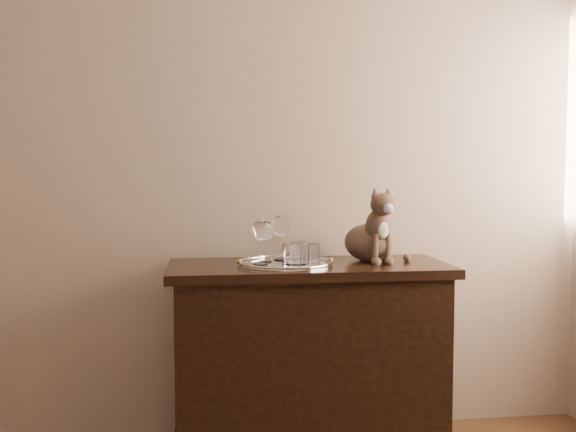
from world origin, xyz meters
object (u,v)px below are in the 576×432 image
at_px(wine_glass_c, 260,242).
at_px(cat, 369,224).
at_px(tumbler_a, 300,253).
at_px(tumbler_c, 311,253).
at_px(wine_glass_a, 265,241).
at_px(wine_glass_b, 281,237).
at_px(sideboard, 309,361).
at_px(tray, 286,264).
at_px(tumbler_b, 292,255).

relative_size(wine_glass_c, cat, 0.58).
bearing_deg(tumbler_a, tumbler_c, 15.40).
distance_m(wine_glass_a, cat, 0.47).
xyz_separation_m(wine_glass_b, cat, (0.39, -0.02, 0.06)).
bearing_deg(wine_glass_c, wine_glass_b, 51.99).
distance_m(sideboard, tray, 0.44).
relative_size(tumbler_b, tumbler_c, 1.09).
bearing_deg(wine_glass_a, cat, 4.02).
relative_size(sideboard, wine_glass_a, 6.76).
xyz_separation_m(tumbler_c, cat, (0.28, 0.10, 0.11)).
distance_m(wine_glass_a, wine_glass_c, 0.08).
relative_size(wine_glass_b, tumbler_a, 2.15).
bearing_deg(wine_glass_b, wine_glass_c, -128.01).
bearing_deg(tray, tumbler_c, -9.75).
height_order(wine_glass_c, cat, cat).
bearing_deg(tumbler_a, tumbler_b, -124.82).
height_order(tumbler_a, tumbler_b, same).
relative_size(tray, tumbler_b, 4.34).
xyz_separation_m(tray, cat, (0.38, 0.08, 0.16)).
xyz_separation_m(sideboard, tray, (-0.10, -0.02, 0.43)).
bearing_deg(tray, tumbler_a, -29.51).
distance_m(tumbler_b, tumbler_c, 0.12).
bearing_deg(tumbler_a, tray, 150.49).
height_order(sideboard, cat, cat).
xyz_separation_m(sideboard, tumbler_b, (-0.09, -0.11, 0.48)).
bearing_deg(cat, sideboard, -179.91).
bearing_deg(tray, sideboard, 12.16).
bearing_deg(wine_glass_b, tray, -84.44).
xyz_separation_m(wine_glass_a, tumbler_b, (0.10, -0.14, -0.04)).
distance_m(tray, tumbler_a, 0.08).
distance_m(sideboard, cat, 0.66).
bearing_deg(wine_glass_c, tray, 14.42).
distance_m(tumbler_a, tumbler_b, 0.07).
bearing_deg(wine_glass_a, tumbler_c, -20.24).
distance_m(tray, wine_glass_a, 0.13).
height_order(sideboard, tray, tray).
bearing_deg(cat, tray, -179.96).
bearing_deg(wine_glass_b, cat, -2.49).
distance_m(tumbler_a, tumbler_c, 0.05).
height_order(wine_glass_b, tumbler_b, wine_glass_b).
bearing_deg(cat, wine_glass_b, 165.27).
height_order(sideboard, wine_glass_c, wine_glass_c).
relative_size(wine_glass_b, cat, 0.60).
bearing_deg(wine_glass_b, tumbler_b, -82.58).
distance_m(tumbler_c, cat, 0.32).
distance_m(wine_glass_a, wine_glass_b, 0.09).
xyz_separation_m(tumbler_a, tumbler_b, (-0.04, -0.06, -0.00)).
xyz_separation_m(tray, tumbler_a, (0.06, -0.03, 0.05)).
bearing_deg(tumbler_c, wine_glass_c, -177.25).
bearing_deg(sideboard, wine_glass_a, 171.14).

